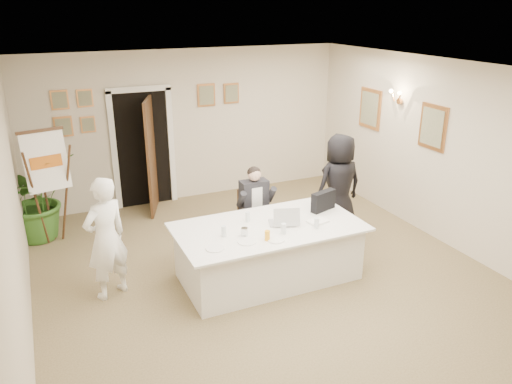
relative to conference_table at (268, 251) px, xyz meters
The scene contains 28 objects.
floor 0.40m from the conference_table, 94.55° to the right, with size 7.00×7.00×0.00m, color brown.
ceiling 2.41m from the conference_table, 94.55° to the right, with size 6.00×7.00×0.02m, color white.
wall_back 3.58m from the conference_table, 90.08° to the left, with size 6.00×0.10×2.80m, color beige.
wall_front 3.70m from the conference_table, 90.08° to the right, with size 6.00×0.10×2.80m, color beige.
wall_left 3.17m from the conference_table, behind, with size 0.10×7.00×2.80m, color beige.
wall_right 3.16m from the conference_table, ahead, with size 0.10×7.00×2.80m, color beige.
doorway 3.44m from the conference_table, 105.24° to the left, with size 1.14×0.86×2.20m.
pictures_back_wall 3.79m from the conference_table, 103.29° to the left, with size 3.40×0.06×0.80m, color #C67F43, non-canonical shape.
pictures_right_wall 3.45m from the conference_table, 20.99° to the left, with size 0.06×2.20×0.80m, color #C67F43, non-canonical shape.
wall_sconce 3.55m from the conference_table, 21.45° to the left, with size 0.20×0.30×0.24m, color #DB8946, non-canonical shape.
conference_table is the anchor object (origin of this frame).
seated_man 0.96m from the conference_table, 76.81° to the left, with size 0.56×0.60×1.31m, color black, non-canonical shape.
flip_chart 3.53m from the conference_table, 137.79° to the left, with size 0.65×0.46×1.80m.
standing_man 2.12m from the conference_table, 167.88° to the left, with size 0.58×0.38×1.60m, color white.
standing_woman 1.90m from the conference_table, 26.92° to the left, with size 0.81×0.53×1.66m, color black.
potted_palm 3.87m from the conference_table, 136.58° to the left, with size 1.21×1.04×1.34m, color #326321.
laptop 0.56m from the conference_table, ahead, with size 0.35×0.37×0.28m, color #B7BABC, non-canonical shape.
laptop_bag 1.09m from the conference_table, 10.21° to the left, with size 0.40×0.11×0.28m, color black.
paper_stack 0.78m from the conference_table, 14.82° to the right, with size 0.27×0.19×0.03m, color white.
plate_left 1.02m from the conference_table, 159.05° to the right, with size 0.23×0.23×0.01m, color white.
plate_mid 0.68m from the conference_table, 144.19° to the right, with size 0.24×0.24×0.01m, color white.
plate_near 0.60m from the conference_table, 103.83° to the right, with size 0.21×0.21×0.01m, color white.
glass_a 0.80m from the conference_table, behind, with size 0.06×0.06×0.14m, color silver.
glass_b 0.55m from the conference_table, 77.02° to the right, with size 0.07×0.07×0.14m, color silver.
glass_c 0.78m from the conference_table, 30.58° to the right, with size 0.07×0.07×0.14m, color silver.
glass_d 0.55m from the conference_table, 130.44° to the left, with size 0.06×0.06×0.14m, color silver.
oj_glass 0.62m from the conference_table, 117.92° to the right, with size 0.07×0.07×0.13m, color orange.
steel_jug 0.62m from the conference_table, 159.92° to the right, with size 0.09×0.09×0.11m, color silver.
Camera 1 is at (-2.63, -5.37, 3.53)m, focal length 35.00 mm.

